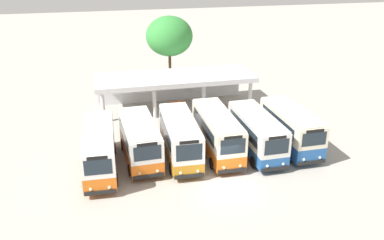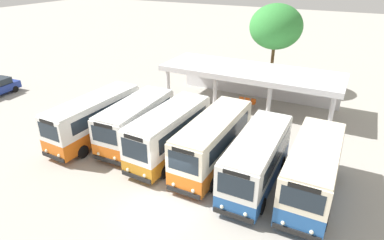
{
  "view_description": "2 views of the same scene",
  "coord_description": "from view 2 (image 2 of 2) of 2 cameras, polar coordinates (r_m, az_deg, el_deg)",
  "views": [
    {
      "loc": [
        -8.01,
        -23.0,
        15.07
      ],
      "look_at": [
        -0.69,
        7.38,
        2.04
      ],
      "focal_mm": 38.41,
      "sensor_mm": 36.0,
      "label": 1
    },
    {
      "loc": [
        7.78,
        -11.47,
        11.82
      ],
      "look_at": [
        -1.76,
        7.04,
        1.85
      ],
      "focal_mm": 30.62,
      "sensor_mm": 36.0,
      "label": 2
    }
  ],
  "objects": [
    {
      "name": "ground_plane",
      "position": [
        18.22,
        -5.42,
        -15.01
      ],
      "size": [
        180.0,
        180.0,
        0.0
      ],
      "primitive_type": "plane",
      "color": "#A39E93"
    },
    {
      "name": "city_bus_nearest_orange",
      "position": [
        24.7,
        -16.57,
        0.5
      ],
      "size": [
        2.51,
        7.98,
        3.25
      ],
      "color": "black",
      "rests_on": "ground"
    },
    {
      "name": "city_bus_second_in_row",
      "position": [
        23.47,
        -9.69,
        -0.19
      ],
      "size": [
        2.66,
        7.11,
        3.18
      ],
      "color": "black",
      "rests_on": "ground"
    },
    {
      "name": "city_bus_middle_cream",
      "position": [
        21.54,
        -3.95,
        -2.09
      ],
      "size": [
        2.53,
        7.45,
        3.34
      ],
      "color": "black",
      "rests_on": "ground"
    },
    {
      "name": "city_bus_fourth_amber",
      "position": [
        20.51,
        3.7,
        -3.58
      ],
      "size": [
        2.38,
        7.87,
        3.35
      ],
      "color": "black",
      "rests_on": "ground"
    },
    {
      "name": "city_bus_fifth_blue",
      "position": [
        19.17,
        11.23,
        -6.58
      ],
      "size": [
        2.4,
        7.48,
        3.21
      ],
      "color": "black",
      "rests_on": "ground"
    },
    {
      "name": "city_bus_far_end_green",
      "position": [
        18.94,
        20.27,
        -8.14
      ],
      "size": [
        2.51,
        7.38,
        3.27
      ],
      "color": "black",
      "rests_on": "ground"
    },
    {
      "name": "terminal_canopy",
      "position": [
        30.51,
        10.43,
        7.61
      ],
      "size": [
        15.82,
        5.45,
        3.4
      ],
      "color": "silver",
      "rests_on": "ground"
    },
    {
      "name": "waiting_chair_end_by_column",
      "position": [
        30.25,
        8.53,
        3.35
      ],
      "size": [
        0.46,
        0.46,
        0.86
      ],
      "color": "slate",
      "rests_on": "ground"
    },
    {
      "name": "waiting_chair_second_from_end",
      "position": [
        30.1,
        9.54,
        3.17
      ],
      "size": [
        0.46,
        0.46,
        0.86
      ],
      "color": "slate",
      "rests_on": "ground"
    },
    {
      "name": "waiting_chair_middle_seat",
      "position": [
        30.0,
        10.59,
        3.0
      ],
      "size": [
        0.46,
        0.46,
        0.86
      ],
      "color": "slate",
      "rests_on": "ground"
    },
    {
      "name": "roadside_tree_behind_canopy",
      "position": [
        34.1,
        14.41,
        15.44
      ],
      "size": [
        5.13,
        5.13,
        8.46
      ],
      "color": "brown",
      "rests_on": "ground"
    }
  ]
}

